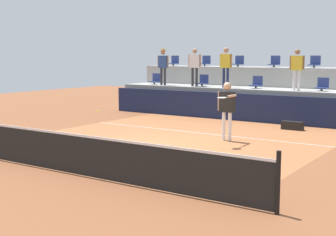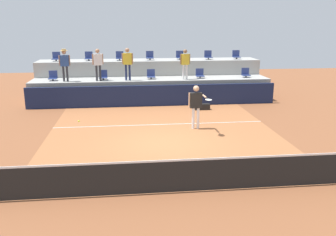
# 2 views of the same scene
# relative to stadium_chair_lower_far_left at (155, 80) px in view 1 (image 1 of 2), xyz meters

# --- Properties ---
(ground_plane) EXTENTS (40.00, 40.00, 0.00)m
(ground_plane) POSITION_rel_stadium_chair_lower_far_left_xyz_m (5.28, -7.23, -1.46)
(ground_plane) COLOR brown
(court_inner_paint) EXTENTS (9.00, 10.00, 0.01)m
(court_inner_paint) POSITION_rel_stadium_chair_lower_far_left_xyz_m (5.28, -6.23, -1.46)
(court_inner_paint) COLOR #A36038
(court_inner_paint) RESTS_ON ground_plane
(court_service_line) EXTENTS (9.00, 0.06, 0.00)m
(court_service_line) POSITION_rel_stadium_chair_lower_far_left_xyz_m (5.28, -4.83, -1.46)
(court_service_line) COLOR silver
(court_service_line) RESTS_ON ground_plane
(tennis_net) EXTENTS (10.48, 0.08, 1.07)m
(tennis_net) POSITION_rel_stadium_chair_lower_far_left_xyz_m (5.28, -11.23, -0.97)
(tennis_net) COLOR black
(tennis_net) RESTS_ON ground_plane
(sponsor_backboard) EXTENTS (13.00, 0.16, 1.10)m
(sponsor_backboard) POSITION_rel_stadium_chair_lower_far_left_xyz_m (5.28, -1.23, -0.91)
(sponsor_backboard) COLOR #141E42
(sponsor_backboard) RESTS_ON ground_plane
(seating_tier_lower) EXTENTS (13.00, 1.80, 1.25)m
(seating_tier_lower) POSITION_rel_stadium_chair_lower_far_left_xyz_m (5.28, 0.07, -0.84)
(seating_tier_lower) COLOR #9E9E99
(seating_tier_lower) RESTS_ON ground_plane
(seating_tier_upper) EXTENTS (13.00, 1.80, 2.10)m
(seating_tier_upper) POSITION_rel_stadium_chair_lower_far_left_xyz_m (5.28, 1.87, -0.41)
(seating_tier_upper) COLOR #9E9E99
(seating_tier_upper) RESTS_ON ground_plane
(stadium_chair_lower_far_left) EXTENTS (0.44, 0.40, 0.52)m
(stadium_chair_lower_far_left) POSITION_rel_stadium_chair_lower_far_left_xyz_m (0.00, 0.00, 0.00)
(stadium_chair_lower_far_left) COLOR #2D2D33
(stadium_chair_lower_far_left) RESTS_ON seating_tier_lower
(stadium_chair_lower_left) EXTENTS (0.44, 0.40, 0.52)m
(stadium_chair_lower_left) POSITION_rel_stadium_chair_lower_far_left_xyz_m (2.65, 0.00, 0.00)
(stadium_chair_lower_left) COLOR #2D2D33
(stadium_chair_lower_left) RESTS_ON seating_tier_lower
(stadium_chair_lower_center) EXTENTS (0.44, 0.40, 0.52)m
(stadium_chair_lower_center) POSITION_rel_stadium_chair_lower_far_left_xyz_m (5.25, 0.00, 0.00)
(stadium_chair_lower_center) COLOR #2D2D33
(stadium_chair_lower_center) RESTS_ON seating_tier_lower
(stadium_chair_lower_right) EXTENTS (0.44, 0.40, 0.52)m
(stadium_chair_lower_right) POSITION_rel_stadium_chair_lower_far_left_xyz_m (7.98, 0.00, 0.00)
(stadium_chair_lower_right) COLOR #2D2D33
(stadium_chair_lower_right) RESTS_ON seating_tier_lower
(stadium_chair_upper_far_left) EXTENTS (0.44, 0.40, 0.52)m
(stadium_chair_upper_far_left) POSITION_rel_stadium_chair_lower_far_left_xyz_m (-0.09, 1.80, 0.85)
(stadium_chair_upper_far_left) COLOR #2D2D33
(stadium_chair_upper_far_left) RESTS_ON seating_tier_upper
(stadium_chair_upper_left) EXTENTS (0.44, 0.40, 0.52)m
(stadium_chair_upper_left) POSITION_rel_stadium_chair_lower_far_left_xyz_m (1.75, 1.80, 0.85)
(stadium_chair_upper_left) COLOR #2D2D33
(stadium_chair_upper_left) RESTS_ON seating_tier_upper
(stadium_chair_upper_mid_left) EXTENTS (0.44, 0.40, 0.52)m
(stadium_chair_upper_mid_left) POSITION_rel_stadium_chair_lower_far_left_xyz_m (3.54, 1.80, 0.85)
(stadium_chair_upper_mid_left) COLOR #2D2D33
(stadium_chair_upper_mid_left) RESTS_ON seating_tier_upper
(stadium_chair_upper_center) EXTENTS (0.44, 0.40, 0.52)m
(stadium_chair_upper_center) POSITION_rel_stadium_chair_lower_far_left_xyz_m (5.31, 1.80, 0.85)
(stadium_chair_upper_center) COLOR #2D2D33
(stadium_chair_upper_center) RESTS_ON seating_tier_upper
(stadium_chair_upper_mid_right) EXTENTS (0.44, 0.40, 0.52)m
(stadium_chair_upper_mid_right) POSITION_rel_stadium_chair_lower_far_left_xyz_m (7.11, 1.80, 0.85)
(stadium_chair_upper_mid_right) COLOR #2D2D33
(stadium_chair_upper_mid_right) RESTS_ON seating_tier_upper
(tennis_player) EXTENTS (0.75, 1.22, 1.81)m
(tennis_player) POSITION_rel_stadium_chair_lower_far_left_xyz_m (6.70, -5.63, -0.34)
(tennis_player) COLOR white
(tennis_player) RESTS_ON ground_plane
(spectator_with_hat) EXTENTS (0.58, 0.43, 1.69)m
(spectator_with_hat) POSITION_rel_stadium_chair_lower_far_left_xyz_m (0.72, -0.38, 0.81)
(spectator_with_hat) COLOR #2D2D33
(spectator_with_hat) RESTS_ON seating_tier_lower
(spectator_leaning_on_rail) EXTENTS (0.59, 0.28, 1.69)m
(spectator_leaning_on_rail) POSITION_rel_stadium_chair_lower_far_left_xyz_m (2.43, -0.38, 0.80)
(spectator_leaning_on_rail) COLOR #2D2D33
(spectator_leaning_on_rail) RESTS_ON seating_tier_lower
(spectator_in_white) EXTENTS (0.60, 0.24, 1.72)m
(spectator_in_white) POSITION_rel_stadium_chair_lower_far_left_xyz_m (3.98, -0.38, 0.82)
(spectator_in_white) COLOR navy
(spectator_in_white) RESTS_ON seating_tier_lower
(spectator_in_grey) EXTENTS (0.58, 0.25, 1.63)m
(spectator_in_grey) POSITION_rel_stadium_chair_lower_far_left_xyz_m (7.07, -0.38, 0.76)
(spectator_in_grey) COLOR white
(spectator_in_grey) RESTS_ON seating_tier_lower
(tennis_ball) EXTENTS (0.07, 0.07, 0.07)m
(tennis_ball) POSITION_rel_stadium_chair_lower_far_left_xyz_m (2.07, -6.34, -0.79)
(tennis_ball) COLOR #CCE033
(equipment_bag) EXTENTS (0.76, 0.28, 0.30)m
(equipment_bag) POSITION_rel_stadium_chair_lower_far_left_xyz_m (7.65, -2.35, -1.31)
(equipment_bag) COLOR black
(equipment_bag) RESTS_ON ground_plane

